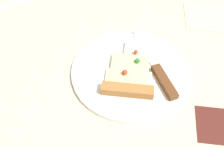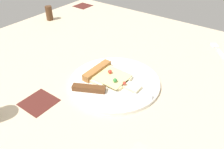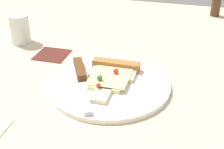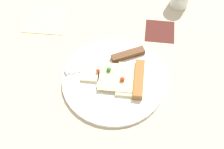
# 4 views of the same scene
# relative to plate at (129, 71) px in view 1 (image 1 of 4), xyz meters

# --- Properties ---
(ground_plane) EXTENTS (1.41, 1.41, 0.03)m
(ground_plane) POSITION_rel_plate_xyz_m (0.02, -0.09, -0.02)
(ground_plane) COLOR #C6B293
(ground_plane) RESTS_ON ground
(plate) EXTENTS (0.29, 0.29, 0.01)m
(plate) POSITION_rel_plate_xyz_m (0.00, 0.00, 0.00)
(plate) COLOR white
(plate) RESTS_ON ground_plane
(pizza_slice) EXTENTS (0.17, 0.12, 0.03)m
(pizza_slice) POSITION_rel_plate_xyz_m (-0.03, -0.00, 0.01)
(pizza_slice) COLOR beige
(pizza_slice) RESTS_ON plate
(knife) EXTENTS (0.22, 0.13, 0.02)m
(knife) POSITION_rel_plate_xyz_m (0.01, -0.07, 0.01)
(knife) COLOR silver
(knife) RESTS_ON plate
(fork) EXTENTS (0.11, 0.13, 0.01)m
(fork) POSITION_rel_plate_xyz_m (0.21, 0.42, -0.00)
(fork) COLOR silver
(fork) RESTS_ON ground_plane
(napkin) EXTENTS (0.13, 0.13, 0.00)m
(napkin) POSITION_rel_plate_xyz_m (0.24, -0.21, -0.00)
(napkin) COLOR beige
(napkin) RESTS_ON ground_plane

